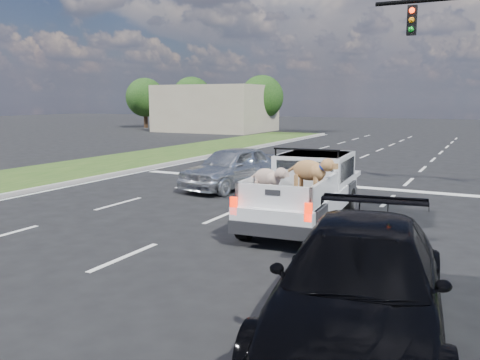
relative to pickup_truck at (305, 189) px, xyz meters
The scene contains 11 objects.
ground 4.33m from the pickup_truck, 95.87° to the right, with size 160.00×160.00×0.00m, color black.
road_markings 2.54m from the pickup_truck, 100.47° to the left, with size 17.75×60.00×0.01m.
grass_median_left 12.09m from the pickup_truck, behind, with size 5.00×60.00×0.10m, color #214415.
curb_left 9.68m from the pickup_truck, 169.35° to the left, with size 0.15×60.00×0.14m, color #A39C95.
building_left 37.81m from the pickup_truck, 122.74° to the left, with size 10.00×8.00×4.40m, color tan.
tree_far_a 45.53m from the pickup_truck, 132.01° to the left, with size 4.20×4.20×5.40m.
tree_far_b 41.76m from the pickup_truck, 125.88° to the left, with size 4.20×4.20×5.40m.
tree_far_c 37.65m from the pickup_truck, 115.94° to the left, with size 4.20×4.20×5.40m.
pickup_truck is the anchor object (origin of this frame).
silver_sedan 5.40m from the pickup_truck, 137.14° to the left, with size 1.71×4.24×1.45m, color silver.
black_coupe 6.19m from the pickup_truck, 64.22° to the right, with size 2.06×5.06×1.47m, color black.
Camera 1 is at (4.52, -7.46, 3.02)m, focal length 38.00 mm.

